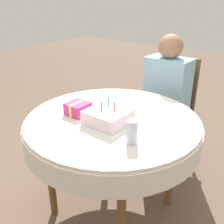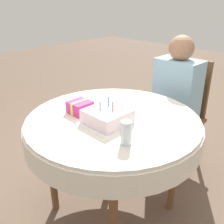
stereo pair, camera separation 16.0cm
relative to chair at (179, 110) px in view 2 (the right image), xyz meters
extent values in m
plane|color=brown|center=(0.05, -0.90, -0.50)|extent=(12.00, 12.00, 0.00)
cylinder|color=silver|center=(0.05, -0.90, 0.23)|extent=(1.09, 1.09, 0.02)
cylinder|color=silver|center=(0.05, -0.90, 0.16)|extent=(1.11, 1.11, 0.13)
cylinder|color=brown|center=(-0.25, -1.20, -0.14)|extent=(0.05, 0.05, 0.73)
cylinder|color=brown|center=(0.35, -1.20, -0.14)|extent=(0.05, 0.05, 0.73)
cylinder|color=brown|center=(-0.25, -0.60, -0.14)|extent=(0.05, 0.05, 0.73)
cylinder|color=brown|center=(0.35, -0.60, -0.14)|extent=(0.05, 0.05, 0.73)
cube|color=brown|center=(0.00, -0.08, -0.08)|extent=(0.43, 0.43, 0.04)
cube|color=brown|center=(0.00, 0.12, 0.20)|extent=(0.38, 0.04, 0.51)
cylinder|color=brown|center=(-0.19, -0.26, -0.30)|extent=(0.04, 0.04, 0.41)
cylinder|color=brown|center=(0.18, -0.26, -0.30)|extent=(0.04, 0.04, 0.41)
cylinder|color=brown|center=(-0.18, 0.11, -0.30)|extent=(0.04, 0.04, 0.41)
cylinder|color=brown|center=(0.18, 0.10, -0.30)|extent=(0.04, 0.04, 0.41)
cylinder|color=#9E7051|center=(-0.10, -0.23, -0.28)|extent=(0.09, 0.09, 0.45)
cylinder|color=#9E7051|center=(0.09, -0.24, -0.28)|extent=(0.09, 0.09, 0.45)
cube|color=#8CB7D1|center=(0.00, -0.08, 0.21)|extent=(0.37, 0.22, 0.53)
sphere|color=#9E7051|center=(0.00, -0.08, 0.56)|extent=(0.20, 0.20, 0.20)
cube|color=white|center=(0.07, -0.97, 0.24)|extent=(0.28, 0.28, 0.00)
cube|color=silver|center=(0.07, -0.97, 0.29)|extent=(0.23, 0.23, 0.08)
cylinder|color=red|center=(0.11, -0.97, 0.36)|extent=(0.01, 0.01, 0.06)
cylinder|color=blue|center=(0.04, -0.93, 0.36)|extent=(0.01, 0.01, 0.06)
cylinder|color=blue|center=(0.06, -1.02, 0.36)|extent=(0.01, 0.01, 0.06)
cylinder|color=silver|center=(0.31, -1.07, 0.31)|extent=(0.06, 0.06, 0.13)
cube|color=#D13384|center=(-0.16, -1.00, 0.28)|extent=(0.13, 0.13, 0.08)
cube|color=#EAE54C|center=(-0.16, -1.00, 0.28)|extent=(0.02, 0.14, 0.08)
camera|label=1|loc=(0.97, -2.06, 0.96)|focal=42.00mm
camera|label=2|loc=(1.09, -1.95, 0.96)|focal=42.00mm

